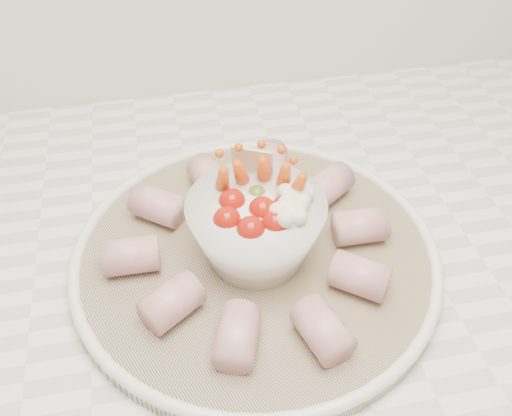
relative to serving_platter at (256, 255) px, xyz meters
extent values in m
cube|color=white|center=(-0.17, 0.04, -0.03)|extent=(2.04, 0.62, 0.04)
cylinder|color=navy|center=(0.00, 0.00, 0.00)|extent=(0.49, 0.49, 0.01)
torus|color=white|center=(0.00, 0.00, 0.00)|extent=(0.37, 0.37, 0.01)
sphere|color=#9D140A|center=(-0.03, -0.02, 0.07)|extent=(0.03, 0.03, 0.03)
sphere|color=#9D140A|center=(-0.01, -0.04, 0.07)|extent=(0.03, 0.03, 0.03)
sphere|color=#9D140A|center=(0.01, -0.03, 0.07)|extent=(0.03, 0.03, 0.03)
sphere|color=#9D140A|center=(-0.02, 0.01, 0.07)|extent=(0.03, 0.03, 0.03)
sphere|color=#9D140A|center=(0.00, -0.01, 0.07)|extent=(0.03, 0.03, 0.03)
sphere|color=#9D140A|center=(0.02, -0.01, 0.07)|extent=(0.03, 0.03, 0.03)
sphere|color=#4F6D24|center=(0.00, 0.01, 0.07)|extent=(0.02, 0.02, 0.02)
cone|color=#CA4D13|center=(-0.01, 0.03, 0.08)|extent=(0.03, 0.04, 0.06)
cone|color=#CA4D13|center=(0.01, 0.03, 0.08)|extent=(0.03, 0.04, 0.06)
cone|color=#CA4D13|center=(0.03, 0.02, 0.08)|extent=(0.02, 0.04, 0.06)
cone|color=#CA4D13|center=(-0.03, 0.02, 0.08)|extent=(0.02, 0.04, 0.06)
cone|color=#CA4D13|center=(0.04, 0.00, 0.08)|extent=(0.02, 0.04, 0.06)
sphere|color=white|center=(0.04, -0.01, 0.07)|extent=(0.03, 0.03, 0.03)
sphere|color=white|center=(0.03, -0.03, 0.07)|extent=(0.03, 0.03, 0.03)
cube|color=beige|center=(0.01, 0.04, 0.08)|extent=(0.04, 0.03, 0.04)
cylinder|color=#A94D5A|center=(0.11, 0.00, 0.02)|extent=(0.05, 0.04, 0.04)
cylinder|color=#A94D5A|center=(0.09, 0.06, 0.02)|extent=(0.06, 0.06, 0.04)
cylinder|color=#A94D5A|center=(0.04, 0.11, 0.02)|extent=(0.05, 0.06, 0.04)
cylinder|color=#A94D5A|center=(-0.03, 0.10, 0.02)|extent=(0.05, 0.06, 0.04)
cylinder|color=#A94D5A|center=(-0.09, 0.07, 0.02)|extent=(0.06, 0.06, 0.04)
cylinder|color=#A94D5A|center=(-0.12, 0.00, 0.02)|extent=(0.05, 0.04, 0.04)
cylinder|color=#A94D5A|center=(-0.09, -0.06, 0.02)|extent=(0.06, 0.06, 0.04)
cylinder|color=#A94D5A|center=(-0.04, -0.11, 0.02)|extent=(0.05, 0.06, 0.04)
cylinder|color=#A94D5A|center=(0.03, -0.12, 0.02)|extent=(0.05, 0.06, 0.04)
cylinder|color=#A94D5A|center=(0.09, -0.07, 0.02)|extent=(0.06, 0.06, 0.04)
camera|label=1|loc=(-0.08, -0.39, 0.43)|focal=40.00mm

